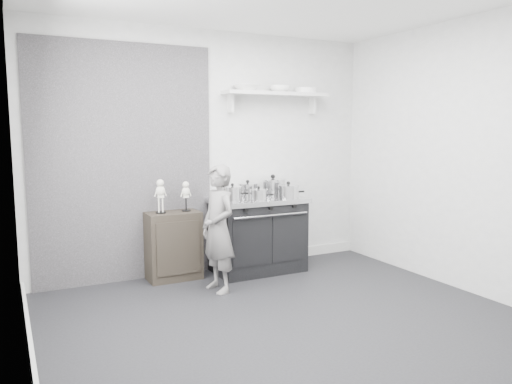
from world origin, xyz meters
The scene contains 16 objects.
ground centered at (0.00, 0.00, 0.00)m, with size 4.00×4.00×0.00m, color black.
room_shell centered at (-0.09, 0.15, 1.64)m, with size 4.02×3.62×2.71m.
wall_shelf centered at (0.80, 1.68, 2.01)m, with size 1.30×0.26×0.24m.
stove centered at (0.46, 1.48, 0.42)m, with size 1.05×0.66×0.84m.
side_cabinet centered at (-0.49, 1.61, 0.37)m, with size 0.56×0.33×0.73m, color black.
child centered at (-0.22, 1.02, 0.63)m, with size 0.46×0.30×1.27m, color slate.
pot_front_left centered at (0.11, 1.39, 0.92)m, with size 0.29×0.20×0.19m.
pot_back_left centered at (0.40, 1.61, 0.92)m, with size 0.32×0.23×0.20m.
pot_back_right centered at (0.72, 1.61, 0.94)m, with size 0.39×0.30×0.25m.
pot_front_right centered at (0.74, 1.28, 0.92)m, with size 0.33×0.24×0.19m.
pot_front_center centered at (0.38, 1.30, 0.90)m, with size 0.28×0.19×0.16m.
skeleton_full centered at (-0.62, 1.61, 0.94)m, with size 0.12×0.07×0.41m, color beige, non-canonical shape.
skeleton_torso centered at (-0.34, 1.61, 0.92)m, with size 0.10×0.07×0.37m, color beige, non-canonical shape.
bowl_large centered at (0.41, 1.67, 2.07)m, with size 0.28×0.28×0.07m, color white.
bowl_small centered at (0.85, 1.67, 2.08)m, with size 0.24×0.24×0.07m, color white.
plate_stack centered at (1.20, 1.67, 2.07)m, with size 0.26×0.26×0.06m, color silver.
Camera 1 is at (-2.08, -3.47, 1.63)m, focal length 35.00 mm.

